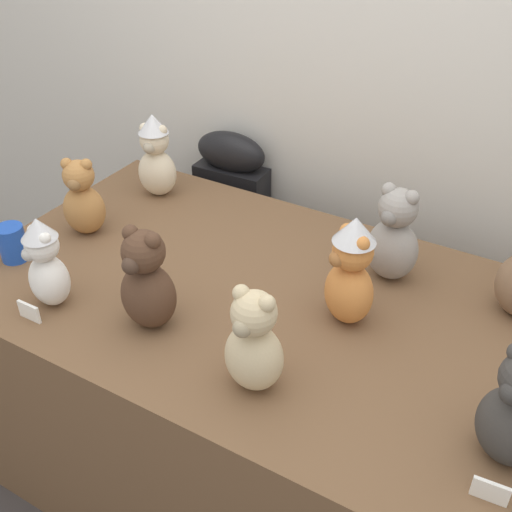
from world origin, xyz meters
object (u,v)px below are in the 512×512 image
at_px(teddy_bear_cocoa, 146,283).
at_px(teddy_bear_cream, 156,157).
at_px(display_table, 256,392).
at_px(teddy_bear_caramel, 82,199).
at_px(instrument_case, 233,238).
at_px(teddy_bear_ash, 394,237).
at_px(teddy_bear_sand, 254,343).
at_px(party_cup_blue, 12,243).
at_px(teddy_bear_snow, 45,263).
at_px(teddy_bear_ginger, 351,272).

bearing_deg(teddy_bear_cocoa, teddy_bear_cream, 123.39).
xyz_separation_m(display_table, teddy_bear_caramel, (-0.62, -0.00, 0.51)).
distance_m(instrument_case, teddy_bear_ash, 0.96).
bearing_deg(teddy_bear_cocoa, teddy_bear_sand, -10.64).
relative_size(instrument_case, party_cup_blue, 8.46).
bearing_deg(display_table, teddy_bear_sand, -60.49).
bearing_deg(teddy_bear_cream, teddy_bear_cocoa, -67.39).
height_order(teddy_bear_cream, teddy_bear_ash, teddy_bear_cream).
xyz_separation_m(teddy_bear_caramel, teddy_bear_ash, (0.91, 0.26, 0.02)).
relative_size(teddy_bear_caramel, teddy_bear_cream, 0.87).
xyz_separation_m(teddy_bear_sand, teddy_bear_ash, (0.12, 0.56, 0.01)).
height_order(instrument_case, teddy_bear_ash, teddy_bear_ash).
xyz_separation_m(display_table, teddy_bear_snow, (-0.45, -0.31, 0.52)).
bearing_deg(teddy_bear_caramel, teddy_bear_ash, -9.20).
height_order(teddy_bear_sand, teddy_bear_caramel, teddy_bear_sand).
bearing_deg(teddy_bear_cream, instrument_case, 57.53).
bearing_deg(instrument_case, teddy_bear_caramel, -105.89).
xyz_separation_m(display_table, teddy_bear_sand, (0.17, -0.30, 0.52)).
distance_m(teddy_bear_snow, party_cup_blue, 0.28).
distance_m(instrument_case, teddy_bear_sand, 1.21).
bearing_deg(teddy_bear_sand, teddy_bear_cream, 143.21).
height_order(teddy_bear_caramel, teddy_bear_ginger, teddy_bear_ginger).
relative_size(teddy_bear_sand, teddy_bear_snow, 1.03).
height_order(instrument_case, teddy_bear_snow, teddy_bear_snow).
bearing_deg(teddy_bear_sand, teddy_bear_caramel, 161.76).
bearing_deg(teddy_bear_snow, teddy_bear_sand, 16.10).
relative_size(teddy_bear_cocoa, teddy_bear_ash, 1.00).
xyz_separation_m(teddy_bear_sand, teddy_bear_cocoa, (-0.34, 0.05, 0.01)).
bearing_deg(teddy_bear_snow, teddy_bear_ginger, 40.32).
bearing_deg(display_table, teddy_bear_snow, -145.01).
xyz_separation_m(teddy_bear_caramel, party_cup_blue, (-0.08, -0.22, -0.06)).
bearing_deg(display_table, teddy_bear_cocoa, -123.14).
distance_m(teddy_bear_ash, party_cup_blue, 1.10).
bearing_deg(instrument_case, teddy_bear_snow, -91.14).
distance_m(display_table, teddy_bear_cocoa, 0.61).
height_order(teddy_bear_cocoa, teddy_bear_snow, teddy_bear_cocoa).
distance_m(display_table, teddy_bear_sand, 0.63).
xyz_separation_m(teddy_bear_cream, teddy_bear_ginger, (0.84, -0.29, 0.01)).
relative_size(teddy_bear_sand, teddy_bear_cocoa, 0.95).
distance_m(teddy_bear_sand, teddy_bear_cream, 0.97).
xyz_separation_m(teddy_bear_ginger, party_cup_blue, (-0.96, -0.24, -0.09)).
bearing_deg(teddy_bear_ash, teddy_bear_ginger, -88.30).
bearing_deg(instrument_case, party_cup_blue, -107.70).
relative_size(teddy_bear_cream, teddy_bear_ginger, 0.96).
distance_m(instrument_case, teddy_bear_cream, 0.57).
xyz_separation_m(teddy_bear_caramel, teddy_bear_cream, (0.04, 0.31, 0.02)).
bearing_deg(party_cup_blue, instrument_case, 74.74).
bearing_deg(teddy_bear_ginger, teddy_bear_ash, 116.98).
relative_size(instrument_case, teddy_bear_caramel, 3.66).
relative_size(teddy_bear_cream, teddy_bear_snow, 1.11).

